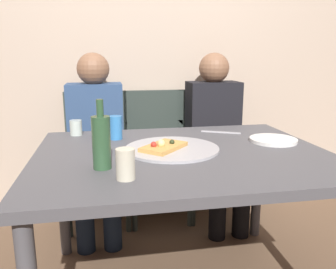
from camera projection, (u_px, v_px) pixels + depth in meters
back_wall at (149, 34)px, 2.52m from camera, size 6.00×0.10×2.60m
dining_table at (182, 167)px, 1.58m from camera, size 1.32×1.03×0.73m
pizza_tray at (172, 149)px, 1.58m from camera, size 0.44×0.44×0.01m
pizza_slice_last at (163, 146)px, 1.56m from camera, size 0.24×0.25×0.05m
wine_bottle at (101, 141)px, 1.30m from camera, size 0.07×0.07×0.27m
tumbler_near at (76, 128)px, 1.87m from camera, size 0.07×0.07×0.08m
tumbler_far at (126, 164)px, 1.20m from camera, size 0.07×0.07×0.11m
soda_can at (116, 128)px, 1.78m from camera, size 0.07×0.07×0.12m
plate_stack at (273, 140)px, 1.73m from camera, size 0.24×0.24×0.02m
table_knife at (221, 132)px, 1.94m from camera, size 0.21×0.11×0.01m
chair_left at (97, 148)px, 2.41m from camera, size 0.44×0.44×0.90m
chair_middle at (156, 145)px, 2.49m from camera, size 0.44×0.44×0.90m
chair_right at (209, 143)px, 2.56m from camera, size 0.44×0.44×0.90m
guest_in_sweater at (96, 135)px, 2.24m from camera, size 0.36×0.56×1.17m
guest_in_beanie at (216, 130)px, 2.39m from camera, size 0.36×0.56×1.17m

